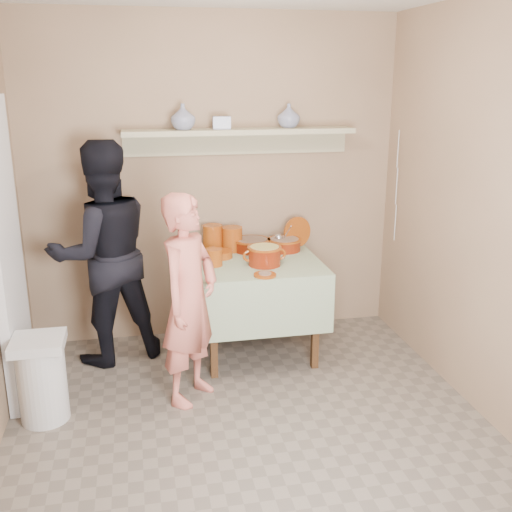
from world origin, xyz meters
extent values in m
plane|color=#695E53|center=(0.00, 0.00, 0.00)|extent=(3.50, 3.50, 0.00)
cube|color=silver|center=(-1.46, 0.95, 1.00)|extent=(0.06, 0.70, 2.00)
cylinder|color=#7E330C|center=(-0.03, 1.58, 0.87)|extent=(0.16, 0.16, 0.21)
cylinder|color=#7E330C|center=(0.12, 1.55, 0.86)|extent=(0.16, 0.16, 0.20)
cylinder|color=#7E330C|center=(-0.08, 1.19, 0.82)|extent=(0.13, 0.13, 0.13)
cylinder|color=#7E330C|center=(0.00, 1.38, 0.79)|extent=(0.19, 0.19, 0.06)
cylinder|color=#7E330C|center=(0.67, 1.58, 0.88)|extent=(0.25, 0.12, 0.25)
imported|color=navy|center=(0.59, 1.64, 1.81)|extent=(0.22, 0.22, 0.18)
imported|color=navy|center=(-0.24, 1.60, 1.82)|extent=(0.25, 0.25, 0.19)
cube|color=navy|center=(0.06, 1.61, 1.77)|extent=(0.14, 0.10, 0.10)
imported|color=#CB6657|center=(-0.32, 0.65, 0.71)|extent=(0.58, 0.62, 1.42)
imported|color=black|center=(-0.88, 1.38, 0.84)|extent=(0.98, 0.86, 1.68)
cube|color=#95775B|center=(0.00, 1.76, 1.30)|extent=(3.00, 0.02, 2.60)
cube|color=#95775B|center=(0.00, -1.76, 1.30)|extent=(3.00, 0.02, 2.60)
cube|color=#95775B|center=(1.51, 0.00, 1.30)|extent=(0.02, 3.50, 2.60)
cube|color=#4C2D16|center=(-0.13, 0.90, 0.35)|extent=(0.05, 0.05, 0.71)
cube|color=#4C2D16|center=(0.63, 0.90, 0.35)|extent=(0.05, 0.05, 0.71)
cube|color=#4C2D16|center=(-0.13, 1.66, 0.35)|extent=(0.05, 0.05, 0.71)
cube|color=#4C2D16|center=(0.63, 1.66, 0.35)|extent=(0.05, 0.05, 0.71)
cube|color=#4C2D16|center=(0.25, 1.28, 0.73)|extent=(0.90, 0.90, 0.04)
cube|color=#2A591E|center=(0.25, 1.28, 0.76)|extent=(0.96, 0.96, 0.01)
cube|color=#2A591E|center=(0.25, 0.80, 0.54)|extent=(0.96, 0.01, 0.44)
cube|color=#2A591E|center=(0.25, 1.76, 0.54)|extent=(0.96, 0.01, 0.44)
cube|color=#2A591E|center=(-0.23, 1.28, 0.54)|extent=(0.01, 0.96, 0.44)
cube|color=#2A591E|center=(0.73, 1.28, 0.54)|extent=(0.01, 0.96, 0.44)
cylinder|color=#60180C|center=(0.27, 1.52, 0.81)|extent=(0.28, 0.28, 0.09)
cylinder|color=#7E330C|center=(0.27, 1.52, 0.85)|extent=(0.30, 0.30, 0.01)
cylinder|color=brown|center=(0.27, 1.52, 0.83)|extent=(0.25, 0.25, 0.05)
cylinder|color=#60180C|center=(0.53, 1.48, 0.81)|extent=(0.26, 0.26, 0.09)
cylinder|color=#7E330C|center=(0.53, 1.48, 0.85)|extent=(0.28, 0.28, 0.01)
cylinder|color=#8C6B54|center=(0.53, 1.48, 0.83)|extent=(0.23, 0.23, 0.05)
cylinder|color=silver|center=(0.53, 1.36, 0.94)|extent=(0.01, 0.22, 0.16)
sphere|color=silver|center=(0.49, 1.48, 0.87)|extent=(0.07, 0.07, 0.07)
cylinder|color=#60180C|center=(0.29, 1.13, 0.83)|extent=(0.24, 0.24, 0.14)
cylinder|color=#7E330C|center=(0.29, 1.13, 0.90)|extent=(0.25, 0.25, 0.01)
cylinder|color=tan|center=(0.29, 1.13, 0.88)|extent=(0.21, 0.21, 0.05)
torus|color=#7E330C|center=(0.17, 1.13, 0.84)|extent=(0.09, 0.02, 0.09)
torus|color=#7E330C|center=(0.41, 1.13, 0.84)|extent=(0.09, 0.02, 0.09)
cylinder|color=#7E330C|center=(0.24, 0.87, 0.77)|extent=(0.16, 0.16, 0.02)
cylinder|color=#8C6B54|center=(0.24, 0.87, 0.78)|extent=(0.09, 0.09, 0.01)
cube|color=tan|center=(0.20, 1.62, 1.70)|extent=(1.80, 0.25, 0.04)
cube|color=tan|center=(0.20, 1.74, 1.60)|extent=(1.80, 0.02, 0.18)
cylinder|color=silver|center=(-1.26, 0.56, 0.25)|extent=(0.30, 0.30, 0.50)
cube|color=silver|center=(-1.26, 0.56, 0.53)|extent=(0.32, 0.32, 0.06)
cylinder|color=silver|center=(1.47, 1.50, 1.55)|extent=(0.01, 0.01, 0.30)
cylinder|color=silver|center=(1.47, 1.48, 1.25)|extent=(0.01, 0.01, 0.30)
cylinder|color=silver|center=(1.47, 1.46, 0.95)|extent=(0.01, 0.01, 0.30)
camera|label=1|loc=(-0.62, -3.02, 2.10)|focal=42.00mm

